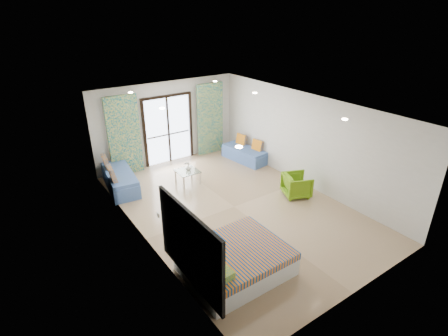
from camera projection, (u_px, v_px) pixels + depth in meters
floor at (234, 207)px, 9.28m from camera, size 5.00×7.50×0.01m
ceiling at (236, 107)px, 8.14m from camera, size 5.00×7.50×0.01m
wall_back at (168, 123)px, 11.50m from camera, size 5.00×0.01×2.70m
wall_front at (366, 233)px, 5.91m from camera, size 5.00×0.01×2.70m
wall_left at (140, 187)px, 7.42m from camera, size 0.01×7.50×2.70m
wall_right at (305, 140)px, 10.00m from camera, size 0.01×7.50×2.70m
balcony_door at (168, 126)px, 11.52m from camera, size 1.76×0.08×2.28m
balcony_rail at (169, 134)px, 11.66m from camera, size 1.52×0.03×0.04m
curtain_left at (124, 136)px, 10.61m from camera, size 1.00×0.10×2.50m
curtain_right at (210, 119)px, 12.21m from camera, size 1.00×0.10×2.50m
downlight_a at (239, 147)px, 5.94m from camera, size 0.12×0.12×0.02m
downlight_b at (345, 119)px, 7.38m from camera, size 0.12×0.12×0.02m
downlight_c at (162, 108)px, 8.17m from camera, size 0.12×0.12×0.02m
downlight_d at (255, 93)px, 9.62m from camera, size 0.12×0.12×0.02m
downlight_e at (131, 92)px, 9.67m from camera, size 0.12×0.12×0.02m
downlight_f at (215, 81)px, 11.11m from camera, size 0.12×0.12×0.02m
headboard at (189, 247)px, 6.05m from camera, size 0.06×2.10×1.50m
switch_plate at (158, 215)px, 6.98m from camera, size 0.02×0.10×0.10m
bed at (235, 261)px, 6.88m from camera, size 1.96×1.60×0.68m
daybed_left at (120, 179)px, 10.11m from camera, size 0.96×1.94×0.92m
daybed_right at (245, 154)px, 11.96m from camera, size 0.84×1.70×0.81m
coffee_table at (188, 172)px, 10.36m from camera, size 0.64×0.64×0.72m
vase at (188, 168)px, 10.33m from camera, size 0.21×0.22×0.17m
armchair at (297, 184)px, 9.69m from camera, size 0.86×0.88×0.71m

